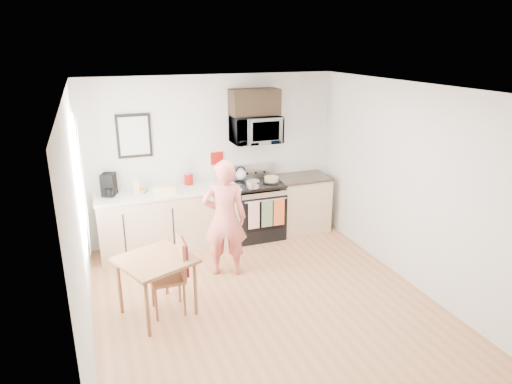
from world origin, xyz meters
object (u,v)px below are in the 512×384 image
object	(u,v)px
microwave	(256,130)
person	(225,218)
range	(258,211)
chair	(177,265)
cake	(271,180)
dining_table	(156,265)

from	to	relation	value
microwave	person	distance (m)	1.72
range	person	world-z (taller)	person
person	chair	bearing A→B (deg)	56.63
range	cake	bearing A→B (deg)	-14.84
range	cake	world-z (taller)	range
dining_table	person	bearing A→B (deg)	33.58
range	dining_table	distance (m)	2.57
dining_table	cake	distance (m)	2.71
range	microwave	xyz separation A→B (m)	(-0.00, 0.10, 1.32)
microwave	chair	bearing A→B (deg)	-132.02
range	microwave	size ratio (longest dim) A/B	1.53
dining_table	range	bearing A→B (deg)	42.36
chair	cake	world-z (taller)	cake
person	dining_table	bearing A→B (deg)	49.27
person	dining_table	xyz separation A→B (m)	(-1.03, -0.68, -0.18)
range	microwave	bearing A→B (deg)	90.06
person	dining_table	world-z (taller)	person
dining_table	cake	world-z (taller)	cake
person	cake	xyz separation A→B (m)	(1.07, 0.99, 0.16)
cake	chair	bearing A→B (deg)	-138.12
cake	dining_table	bearing A→B (deg)	-141.56
range	chair	distance (m)	2.38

